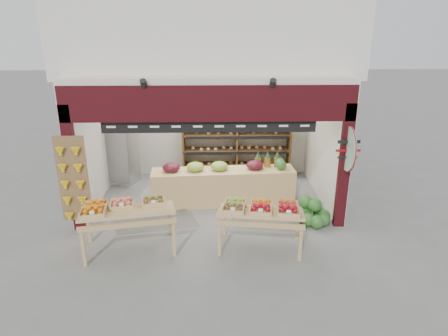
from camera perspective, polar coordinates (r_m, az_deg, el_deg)
ground at (r=9.56m, az=-1.92°, el=-5.39°), size 60.00×60.00×0.00m
shop_structure at (r=10.26m, az=-2.13°, el=19.00°), size 6.36×5.12×5.40m
banana_board at (r=8.52m, az=-20.77°, el=-1.83°), size 0.60×0.15×1.80m
gift_sign at (r=8.29m, az=17.28°, el=2.65°), size 0.04×0.93×0.92m
back_shelving at (r=11.01m, az=1.81°, el=4.59°), size 2.98×0.49×1.84m
refrigerator at (r=10.97m, az=-14.58°, el=2.51°), size 0.91×0.91×1.85m
cardboard_stack at (r=10.02m, az=-7.62°, el=-2.88°), size 0.95×0.69×0.62m
mid_counter at (r=9.52m, az=-0.18°, el=-2.45°), size 3.40×0.86×1.06m
display_table_left at (r=7.72m, az=-14.47°, el=-5.69°), size 1.86×1.25×1.08m
display_table_right at (r=7.56m, az=5.30°, el=-5.93°), size 1.70×1.11×1.02m
watermelon_pile at (r=8.89m, az=12.63°, el=-6.44°), size 0.77×0.74×0.56m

